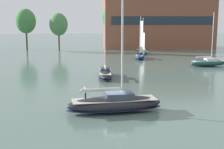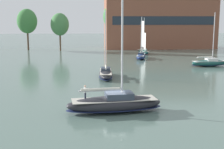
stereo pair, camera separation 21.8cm
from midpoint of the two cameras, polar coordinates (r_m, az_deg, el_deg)
The scene contains 10 objects.
ground_plane at distance 36.98m, azimuth 0.30°, elevation -6.83°, with size 400.00×400.00×0.00m, color slate.
waterfront_building at distance 118.24m, azimuth 8.43°, elevation 9.49°, with size 41.57×13.31×19.24m.
tree_shore_left at distance 108.42m, azimuth -9.80°, elevation 9.01°, with size 6.19×6.19×12.73m.
tree_shore_center at distance 113.50m, azimuth 0.16°, elevation 10.52°, with size 8.01×8.01×16.48m.
tree_shore_right at distance 113.49m, azimuth -15.54°, elevation 9.36°, with size 6.91×6.91×14.23m.
sailboat_main at distance 36.69m, azimuth 0.34°, elevation -5.25°, with size 11.60×4.23×15.59m.
sailboat_moored_near_marina at distance 97.98m, azimuth 5.46°, elevation 4.31°, with size 3.00×8.28×11.15m.
sailboat_moored_mid_channel at distance 85.89m, azimuth 5.06°, elevation 3.41°, with size 4.40×8.61×11.40m.
sailboat_moored_far_slip at distance 57.83m, azimuth -1.37°, elevation 0.22°, with size 3.05×9.06×12.27m.
sailboat_moored_outer_mooring at distance 75.40m, azimuth 17.17°, elevation 2.10°, with size 9.15×3.63×12.24m.
Camera 1 is at (-3.81, -35.16, 10.80)m, focal length 50.00 mm.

